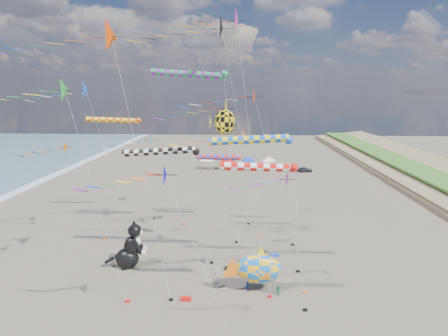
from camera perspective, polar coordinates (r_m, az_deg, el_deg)
delta_kite_0 at (r=30.93m, az=7.36°, el=-2.56°), size 8.45×1.63×11.79m
delta_kite_1 at (r=43.96m, az=1.32°, el=22.98°), size 15.94×3.02×28.36m
delta_kite_2 at (r=46.94m, az=-25.59°, el=2.72°), size 9.52×1.53×12.82m
delta_kite_3 at (r=30.06m, az=-18.07°, el=19.61°), size 13.00×2.79×24.20m
delta_kite_4 at (r=40.29m, az=4.59°, el=11.15°), size 12.54×2.22×19.09m
delta_kite_5 at (r=48.69m, az=-12.95°, el=4.30°), size 10.90×2.03×13.26m
delta_kite_6 at (r=38.88m, az=-1.08°, el=21.50°), size 14.14×2.95×26.36m
delta_kite_7 at (r=33.94m, az=0.48°, el=4.40°), size 12.57×2.10×15.18m
delta_kite_8 at (r=31.23m, az=-25.74°, el=10.80°), size 12.10×2.10×19.68m
delta_kite_9 at (r=38.17m, az=-0.95°, el=9.26°), size 12.18×2.21×17.83m
delta_kite_10 at (r=41.00m, az=-21.22°, el=11.45°), size 10.36×2.19×19.80m
delta_kite_11 at (r=23.61m, az=-9.14°, el=-2.15°), size 9.75×1.81×13.88m
windsock_0 at (r=34.04m, az=4.79°, el=4.51°), size 9.36×0.82×14.32m
windsock_1 at (r=51.61m, az=-17.26°, el=7.40°), size 9.06×0.76×14.98m
windsock_2 at (r=36.58m, az=-9.97°, el=2.58°), size 9.40×0.76×12.82m
windsock_3 at (r=27.72m, az=6.12°, el=-0.02°), size 7.52×0.71×13.00m
windsock_4 at (r=47.91m, az=-0.65°, el=1.68°), size 7.53×0.73×10.04m
windsock_5 at (r=41.12m, az=-5.31°, el=14.91°), size 9.98×0.83×20.85m
angelfish_kite at (r=36.61m, az=-0.18°, el=7.33°), size 3.74×3.02×16.71m
cat_inflatable at (r=39.32m, az=-15.26°, el=-11.96°), size 4.04×2.43×5.14m
fish_inflatable at (r=34.03m, az=5.58°, el=-16.05°), size 5.81×2.41×4.51m
person_adult at (r=34.91m, az=-1.34°, el=-17.85°), size 0.69×0.48×1.81m
child_green at (r=34.43m, az=8.78°, el=-19.22°), size 0.62×0.57×1.03m
child_blue at (r=34.90m, az=3.86°, el=-18.63°), size 0.50×0.65×1.02m
kite_bag_0 at (r=41.68m, az=8.30°, el=-13.87°), size 0.90×0.44×0.30m
kite_bag_1 at (r=38.52m, az=0.79°, el=-16.05°), size 0.90×0.44×0.30m
kite_bag_2 at (r=33.86m, az=-6.23°, el=-20.46°), size 0.90×0.44×0.30m
tent_row at (r=84.41m, az=2.28°, el=1.84°), size 19.20×4.20×3.80m
parked_car at (r=84.34m, az=13.03°, el=-0.24°), size 3.73×1.98×1.21m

